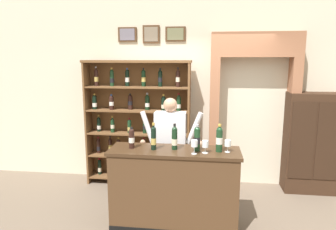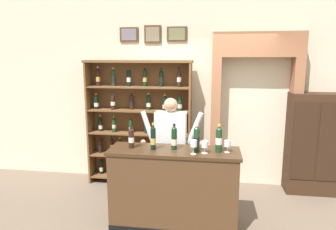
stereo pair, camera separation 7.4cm
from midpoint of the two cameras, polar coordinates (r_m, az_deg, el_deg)
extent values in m
cube|color=#6B5B4C|center=(4.23, 2.47, -20.04)|extent=(14.00, 14.00, 0.02)
cube|color=beige|center=(5.29, 4.13, 4.79)|extent=(12.00, 0.16, 3.22)
cube|color=#4C331E|center=(5.36, -7.97, 14.61)|extent=(0.32, 0.02, 0.24)
cube|color=slate|center=(5.35, -8.01, 14.62)|extent=(0.25, 0.01, 0.19)
cube|color=#4C331E|center=(5.27, -3.57, 14.76)|extent=(0.28, 0.02, 0.29)
cube|color=gray|center=(5.26, -3.60, 14.77)|extent=(0.23, 0.01, 0.23)
cube|color=#4C331E|center=(5.21, 0.97, 14.82)|extent=(0.33, 0.02, 0.24)
cube|color=#707250|center=(5.20, 0.95, 14.83)|extent=(0.27, 0.01, 0.19)
cube|color=brown|center=(5.43, -14.93, -1.36)|extent=(0.03, 0.31, 2.11)
cube|color=brown|center=(5.04, 3.46, -1.93)|extent=(0.03, 0.31, 2.11)
cube|color=brown|center=(5.31, -5.71, -1.32)|extent=(1.75, 0.02, 2.11)
cube|color=brown|center=(5.45, -5.88, -11.41)|extent=(1.69, 0.29, 0.02)
cylinder|color=black|center=(5.62, -12.96, -9.54)|extent=(0.06, 0.06, 0.23)
sphere|color=black|center=(5.58, -13.01, -8.38)|extent=(0.06, 0.06, 0.06)
cylinder|color=black|center=(5.57, -13.02, -8.14)|extent=(0.03, 0.03, 0.06)
cylinder|color=maroon|center=(5.57, -13.03, -7.94)|extent=(0.03, 0.03, 0.03)
cylinder|color=beige|center=(5.63, -12.95, -9.84)|extent=(0.07, 0.07, 0.07)
cylinder|color=black|center=(5.56, -11.27, -9.74)|extent=(0.06, 0.06, 0.22)
sphere|color=black|center=(5.52, -11.32, -8.61)|extent=(0.06, 0.06, 0.06)
cylinder|color=black|center=(5.51, -11.33, -8.33)|extent=(0.02, 0.02, 0.07)
cylinder|color=black|center=(5.50, -11.34, -8.10)|extent=(0.03, 0.03, 0.03)
cylinder|color=black|center=(5.57, -11.26, -10.06)|extent=(0.07, 0.07, 0.07)
cylinder|color=#19381E|center=(5.51, -9.24, -9.93)|extent=(0.06, 0.06, 0.21)
sphere|color=#19381E|center=(5.47, -9.28, -8.85)|extent=(0.06, 0.06, 0.06)
cylinder|color=#19381E|center=(5.46, -9.28, -8.63)|extent=(0.03, 0.03, 0.06)
cylinder|color=maroon|center=(5.46, -9.29, -8.45)|extent=(0.03, 0.03, 0.03)
cylinder|color=beige|center=(5.51, -9.24, -9.90)|extent=(0.07, 0.07, 0.07)
cylinder|color=black|center=(5.41, -6.83, -10.13)|extent=(0.06, 0.06, 0.23)
sphere|color=black|center=(5.37, -6.86, -8.95)|extent=(0.06, 0.06, 0.06)
cylinder|color=black|center=(5.36, -6.86, -8.68)|extent=(0.03, 0.03, 0.06)
cylinder|color=navy|center=(5.36, -6.87, -8.46)|extent=(0.03, 0.03, 0.03)
cylinder|color=tan|center=(5.41, -6.83, -10.12)|extent=(0.07, 0.07, 0.07)
cylinder|color=black|center=(5.36, -5.10, -10.43)|extent=(0.06, 0.06, 0.21)
sphere|color=black|center=(5.32, -5.12, -9.33)|extent=(0.06, 0.06, 0.06)
cylinder|color=black|center=(5.31, -5.12, -9.05)|extent=(0.02, 0.02, 0.06)
cylinder|color=black|center=(5.30, -5.13, -8.82)|extent=(0.03, 0.03, 0.03)
cylinder|color=beige|center=(5.37, -5.09, -10.74)|extent=(0.07, 0.07, 0.07)
cylinder|color=#19381E|center=(5.36, -2.69, -10.33)|extent=(0.06, 0.06, 0.22)
sphere|color=#19381E|center=(5.32, -2.70, -9.18)|extent=(0.06, 0.06, 0.06)
cylinder|color=#19381E|center=(5.31, -2.70, -8.85)|extent=(0.03, 0.03, 0.07)
cylinder|color=black|center=(5.30, -2.70, -8.58)|extent=(0.03, 0.03, 0.03)
cylinder|color=black|center=(5.37, -2.68, -10.64)|extent=(0.07, 0.07, 0.07)
cylinder|color=black|center=(5.30, -0.34, -10.60)|extent=(0.06, 0.06, 0.21)
sphere|color=black|center=(5.26, -0.34, -9.48)|extent=(0.06, 0.06, 0.06)
cylinder|color=black|center=(5.25, -0.34, -9.18)|extent=(0.02, 0.02, 0.07)
cylinder|color=black|center=(5.25, -0.34, -8.95)|extent=(0.03, 0.03, 0.03)
cylinder|color=tan|center=(5.31, -0.34, -10.86)|extent=(0.07, 0.07, 0.07)
cylinder|color=black|center=(5.27, 1.89, -10.73)|extent=(0.06, 0.06, 0.21)
sphere|color=black|center=(5.23, 1.89, -9.59)|extent=(0.06, 0.06, 0.06)
cylinder|color=black|center=(5.22, 1.90, -9.26)|extent=(0.03, 0.03, 0.08)
cylinder|color=black|center=(5.21, 1.90, -8.96)|extent=(0.03, 0.03, 0.03)
cylinder|color=beige|center=(5.28, 1.88, -11.01)|extent=(0.07, 0.07, 0.07)
cube|color=brown|center=(5.31, -5.96, -7.50)|extent=(1.69, 0.29, 0.02)
cylinder|color=black|center=(5.49, -13.17, -5.76)|extent=(0.06, 0.06, 0.22)
sphere|color=black|center=(5.46, -13.22, -4.58)|extent=(0.06, 0.06, 0.06)
cylinder|color=black|center=(5.46, -13.23, -4.31)|extent=(0.03, 0.03, 0.06)
cylinder|color=maroon|center=(5.45, -13.24, -4.09)|extent=(0.03, 0.03, 0.03)
cylinder|color=black|center=(5.50, -13.16, -6.06)|extent=(0.06, 0.06, 0.07)
cylinder|color=black|center=(5.44, -11.06, -5.85)|extent=(0.06, 0.06, 0.22)
sphere|color=black|center=(5.41, -11.10, -4.67)|extent=(0.06, 0.06, 0.06)
cylinder|color=black|center=(5.40, -11.11, -4.32)|extent=(0.02, 0.02, 0.08)
cylinder|color=black|center=(5.39, -11.12, -4.02)|extent=(0.03, 0.03, 0.03)
cylinder|color=tan|center=(5.44, -11.06, -5.82)|extent=(0.06, 0.06, 0.07)
cylinder|color=black|center=(5.32, -9.56, -6.08)|extent=(0.06, 0.06, 0.24)
sphere|color=black|center=(5.29, -9.60, -4.80)|extent=(0.06, 0.06, 0.06)
cylinder|color=black|center=(5.28, -9.61, -4.52)|extent=(0.03, 0.03, 0.06)
cylinder|color=#B79338|center=(5.28, -9.62, -4.28)|extent=(0.03, 0.03, 0.03)
cylinder|color=silver|center=(5.33, -9.56, -6.18)|extent=(0.06, 0.06, 0.08)
cylinder|color=black|center=(5.27, -7.31, -6.18)|extent=(0.06, 0.06, 0.24)
sphere|color=black|center=(5.24, -7.34, -4.88)|extent=(0.06, 0.06, 0.06)
cylinder|color=black|center=(5.23, -7.35, -4.63)|extent=(0.03, 0.03, 0.06)
cylinder|color=maroon|center=(5.23, -7.36, -4.41)|extent=(0.03, 0.03, 0.03)
cylinder|color=silver|center=(5.27, -7.31, -6.11)|extent=(0.06, 0.06, 0.08)
cylinder|color=black|center=(5.25, -4.87, -6.21)|extent=(0.06, 0.06, 0.24)
sphere|color=black|center=(5.22, -4.89, -4.91)|extent=(0.06, 0.06, 0.06)
cylinder|color=black|center=(5.21, -4.90, -4.59)|extent=(0.02, 0.02, 0.07)
cylinder|color=maroon|center=(5.20, -4.90, -4.32)|extent=(0.03, 0.03, 0.03)
cylinder|color=tan|center=(5.25, -4.87, -6.18)|extent=(0.06, 0.06, 0.08)
cylinder|color=black|center=(5.23, -2.36, -6.31)|extent=(0.06, 0.06, 0.22)
sphere|color=black|center=(5.20, -2.37, -5.08)|extent=(0.06, 0.06, 0.06)
cylinder|color=black|center=(5.19, -2.37, -4.81)|extent=(0.02, 0.02, 0.06)
cylinder|color=black|center=(5.19, -2.37, -4.61)|extent=(0.03, 0.03, 0.03)
cylinder|color=silver|center=(5.24, -2.36, -6.41)|extent=(0.06, 0.06, 0.07)
cylinder|color=black|center=(5.15, -0.41, -6.54)|extent=(0.06, 0.06, 0.23)
sphere|color=black|center=(5.11, -0.42, -5.24)|extent=(0.06, 0.06, 0.06)
cylinder|color=black|center=(5.10, -0.42, -4.86)|extent=(0.03, 0.03, 0.08)
cylinder|color=#B79338|center=(5.10, -0.42, -4.52)|extent=(0.03, 0.03, 0.03)
cylinder|color=black|center=(5.16, -0.41, -6.91)|extent=(0.06, 0.06, 0.07)
cylinder|color=black|center=(5.15, 1.88, -6.60)|extent=(0.06, 0.06, 0.22)
sphere|color=black|center=(5.11, 1.89, -5.34)|extent=(0.06, 0.06, 0.06)
cylinder|color=black|center=(5.11, 1.89, -4.98)|extent=(0.03, 0.03, 0.08)
cylinder|color=navy|center=(5.10, 1.90, -4.68)|extent=(0.03, 0.03, 0.03)
cylinder|color=silver|center=(5.16, 1.88, -6.95)|extent=(0.06, 0.06, 0.07)
cube|color=brown|center=(5.21, -6.04, -3.41)|extent=(1.69, 0.29, 0.02)
cylinder|color=black|center=(5.39, -13.10, -1.93)|extent=(0.07, 0.07, 0.20)
sphere|color=black|center=(5.37, -13.15, -0.85)|extent=(0.07, 0.07, 0.07)
cylinder|color=black|center=(5.37, -13.16, -0.47)|extent=(0.03, 0.03, 0.08)
cylinder|color=#B79338|center=(5.36, -13.18, -0.15)|extent=(0.03, 0.03, 0.03)
cylinder|color=silver|center=(5.40, -13.09, -2.22)|extent=(0.07, 0.07, 0.06)
cylinder|color=#19381E|center=(5.27, -10.66, -2.12)|extent=(0.07, 0.07, 0.20)
sphere|color=#19381E|center=(5.25, -10.70, -1.02)|extent=(0.07, 0.07, 0.07)
cylinder|color=#19381E|center=(5.24, -10.71, -0.64)|extent=(0.03, 0.03, 0.08)
cylinder|color=#B79338|center=(5.24, -10.72, -0.32)|extent=(0.03, 0.03, 0.03)
cylinder|color=beige|center=(5.27, -10.66, -2.11)|extent=(0.07, 0.07, 0.06)
cylinder|color=#19381E|center=(5.18, -7.58, -2.27)|extent=(0.07, 0.07, 0.19)
sphere|color=#19381E|center=(5.16, -7.61, -1.16)|extent=(0.07, 0.07, 0.07)
cylinder|color=#19381E|center=(5.16, -7.62, -0.90)|extent=(0.03, 0.03, 0.06)
cylinder|color=maroon|center=(5.15, -7.62, -0.70)|extent=(0.03, 0.03, 0.03)
cylinder|color=tan|center=(5.19, -7.58, -2.55)|extent=(0.07, 0.07, 0.06)
cylinder|color=black|center=(5.15, -4.76, -2.33)|extent=(0.07, 0.07, 0.19)
sphere|color=black|center=(5.13, -4.78, -1.26)|extent=(0.07, 0.07, 0.07)
cylinder|color=black|center=(5.12, -4.78, -0.91)|extent=(0.03, 0.03, 0.07)
cylinder|color=#99999E|center=(5.11, -4.79, -0.61)|extent=(0.03, 0.03, 0.03)
cylinder|color=black|center=(5.15, -4.76, -2.29)|extent=(0.07, 0.07, 0.06)
cylinder|color=black|center=(5.08, -1.18, -2.42)|extent=(0.07, 0.07, 0.20)
sphere|color=black|center=(5.06, -1.18, -1.27)|extent=(0.07, 0.07, 0.07)
cylinder|color=black|center=(5.05, -1.18, -0.92)|extent=(0.02, 0.02, 0.07)
cylinder|color=maroon|center=(5.05, -1.19, -0.62)|extent=(0.03, 0.03, 0.03)
cylinder|color=tan|center=(5.08, -1.18, -2.50)|extent=(0.07, 0.07, 0.06)
cylinder|color=black|center=(5.09, 1.50, -2.41)|extent=(0.07, 0.07, 0.19)
sphere|color=black|center=(5.07, 1.50, -1.28)|extent=(0.07, 0.07, 0.07)
cylinder|color=black|center=(5.06, 1.50, -0.90)|extent=(0.03, 0.03, 0.08)
cylinder|color=maroon|center=(5.05, 1.51, -0.57)|extent=(0.03, 0.03, 0.03)
cylinder|color=silver|center=(5.09, 1.50, -2.36)|extent=(0.07, 0.07, 0.06)
cube|color=brown|center=(5.13, -6.13, 0.83)|extent=(1.69, 0.29, 0.02)
cylinder|color=black|center=(5.30, -13.87, 2.13)|extent=(0.07, 0.07, 0.20)
sphere|color=black|center=(5.29, -13.92, 3.25)|extent=(0.07, 0.07, 0.07)
cylinder|color=black|center=(5.28, -13.93, 3.51)|extent=(0.03, 0.03, 0.06)
cylinder|color=#B79338|center=(5.28, -13.94, 3.73)|extent=(0.03, 0.03, 0.03)
cylinder|color=silver|center=(5.31, -13.86, 1.86)|extent=(0.08, 0.08, 0.06)
cylinder|color=black|center=(5.19, -10.86, 2.05)|extent=(0.07, 0.07, 0.20)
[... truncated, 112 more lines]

